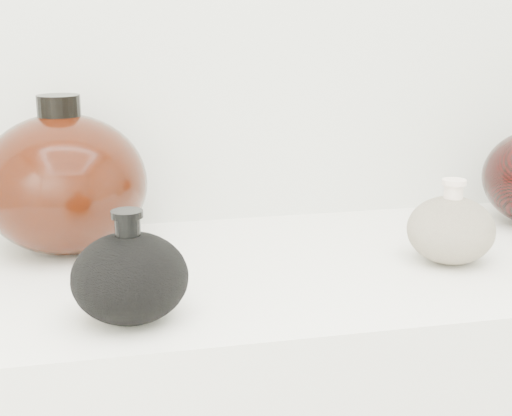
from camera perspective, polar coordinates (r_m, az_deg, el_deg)
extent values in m
cube|color=white|center=(1.05, 1.13, -5.29)|extent=(1.20, 0.50, 0.03)
ellipsoid|color=black|center=(0.85, -10.05, -5.52)|extent=(0.17, 0.17, 0.11)
cylinder|color=black|center=(0.83, -10.24, -1.54)|extent=(0.04, 0.04, 0.03)
cylinder|color=black|center=(0.83, -10.29, -0.48)|extent=(0.05, 0.05, 0.01)
ellipsoid|color=beige|center=(1.08, 15.31, -1.70)|extent=(0.14, 0.14, 0.10)
cylinder|color=beige|center=(1.06, 15.52, 1.23)|extent=(0.03, 0.03, 0.03)
cylinder|color=beige|center=(1.06, 15.58, 2.02)|extent=(0.04, 0.04, 0.01)
ellipsoid|color=black|center=(1.11, -15.09, 1.88)|extent=(0.31, 0.31, 0.21)
cylinder|color=black|center=(1.09, -15.50, 7.68)|extent=(0.08, 0.08, 0.04)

